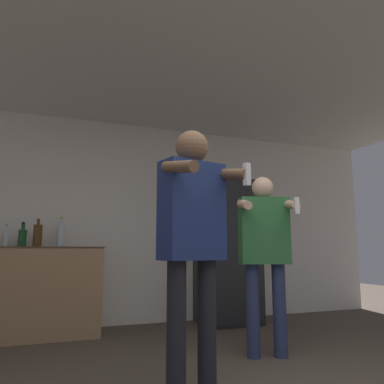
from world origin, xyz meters
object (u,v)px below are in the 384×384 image
(bottle_tall_gin, at_px, (38,235))
(bottle_brown_liquor, at_px, (22,237))
(bottle_clear_vodka, at_px, (6,239))
(refrigerator, at_px, (227,251))
(bottle_green_wine, at_px, (60,235))
(person_man_side, at_px, (264,245))
(person_woman_foreground, at_px, (193,232))

(bottle_tall_gin, xyz_separation_m, bottle_brown_liquor, (-0.15, 0.00, -0.02))
(bottle_clear_vodka, relative_size, bottle_brown_liquor, 0.88)
(refrigerator, xyz_separation_m, bottle_tall_gin, (-2.29, 0.06, 0.17))
(bottle_green_wine, xyz_separation_m, person_man_side, (1.69, -1.56, -0.13))
(bottle_green_wine, bearing_deg, bottle_brown_liquor, 180.00)
(bottle_clear_vodka, height_order, bottle_brown_liquor, bottle_brown_liquor)
(bottle_clear_vodka, distance_m, person_man_side, 2.74)
(bottle_green_wine, distance_m, person_man_side, 2.30)
(bottle_brown_liquor, height_order, bottle_green_wine, bottle_green_wine)
(bottle_green_wine, bearing_deg, refrigerator, -1.75)
(bottle_tall_gin, bearing_deg, refrigerator, -1.57)
(bottle_brown_liquor, distance_m, bottle_green_wine, 0.39)
(bottle_brown_liquor, relative_size, person_woman_foreground, 0.16)
(bottle_tall_gin, xyz_separation_m, bottle_green_wine, (0.24, 0.00, 0.01))
(bottle_clear_vodka, xyz_separation_m, person_woman_foreground, (1.31, -2.23, -0.00))
(bottle_brown_liquor, relative_size, bottle_green_wine, 0.80)
(refrigerator, relative_size, bottle_green_wine, 5.32)
(refrigerator, height_order, bottle_green_wine, refrigerator)
(bottle_clear_vodka, xyz_separation_m, bottle_green_wine, (0.56, 0.00, 0.05))
(person_man_side, bearing_deg, person_woman_foreground, -144.50)
(bottle_tall_gin, xyz_separation_m, person_woman_foreground, (0.99, -2.23, -0.05))
(bottle_tall_gin, relative_size, bottle_green_wine, 0.92)
(bottle_clear_vodka, relative_size, person_man_side, 0.15)
(bottle_tall_gin, height_order, bottle_brown_liquor, bottle_tall_gin)
(refrigerator, distance_m, person_woman_foreground, 2.52)
(bottle_green_wine, xyz_separation_m, person_woman_foreground, (0.75, -2.23, -0.05))
(bottle_brown_liquor, height_order, person_man_side, person_man_side)
(bottle_brown_liquor, bearing_deg, refrigerator, -1.47)
(person_woman_foreground, bearing_deg, bottle_tall_gin, 114.06)
(refrigerator, relative_size, bottle_clear_vodka, 7.55)
(bottle_brown_liquor, bearing_deg, bottle_tall_gin, -0.00)
(refrigerator, height_order, person_woman_foreground, refrigerator)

